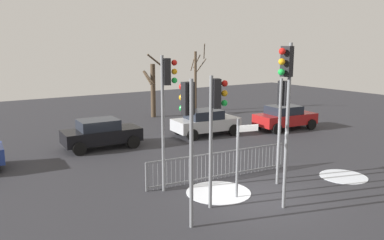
# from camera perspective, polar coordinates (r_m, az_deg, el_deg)

# --- Properties ---
(ground_plane) EXTENTS (60.00, 60.00, 0.00)m
(ground_plane) POSITION_cam_1_polar(r_m,az_deg,el_deg) (13.94, 9.67, -10.87)
(ground_plane) COLOR #2D2D33
(traffic_light_rear_left) EXTENTS (0.54, 0.38, 4.78)m
(traffic_light_rear_left) POSITION_cam_1_polar(r_m,az_deg,el_deg) (13.45, -3.71, 3.89)
(traffic_light_rear_left) COLOR slate
(traffic_light_rear_left) RESTS_ON ground
(traffic_light_foreground_right) EXTENTS (0.54, 0.38, 4.22)m
(traffic_light_foreground_right) POSITION_cam_1_polar(r_m,az_deg,el_deg) (12.03, 3.46, 1.14)
(traffic_light_foreground_right) COLOR slate
(traffic_light_foreground_right) RESTS_ON ground
(traffic_light_mid_left) EXTENTS (0.54, 0.38, 3.95)m
(traffic_light_mid_left) POSITION_cam_1_polar(r_m,az_deg,el_deg) (14.68, 12.91, 1.86)
(traffic_light_mid_left) COLOR slate
(traffic_light_mid_left) RESTS_ON ground
(traffic_light_rear_right) EXTENTS (0.57, 0.35, 5.19)m
(traffic_light_rear_right) POSITION_cam_1_polar(r_m,az_deg,el_deg) (12.14, 13.50, 4.23)
(traffic_light_rear_right) COLOR slate
(traffic_light_rear_right) RESTS_ON ground
(traffic_light_foreground_left) EXTENTS (0.33, 0.57, 4.24)m
(traffic_light_foreground_left) POSITION_cam_1_polar(r_m,az_deg,el_deg) (10.75, -0.55, 0.06)
(traffic_light_foreground_left) COLOR slate
(traffic_light_foreground_left) RESTS_ON ground
(direction_sign_post) EXTENTS (0.77, 0.24, 2.74)m
(direction_sign_post) POSITION_cam_1_polar(r_m,az_deg,el_deg) (13.30, 6.87, -4.83)
(direction_sign_post) COLOR slate
(direction_sign_post) RESTS_ON ground
(pedestrian_guard_railing) EXTENTS (6.09, 0.69, 1.07)m
(pedestrian_guard_railing) POSITION_cam_1_polar(r_m,az_deg,el_deg) (15.35, 4.04, -6.49)
(pedestrian_guard_railing) COLOR slate
(pedestrian_guard_railing) RESTS_ON ground
(car_black_far) EXTENTS (3.88, 2.09, 1.47)m
(car_black_far) POSITION_cam_1_polar(r_m,az_deg,el_deg) (20.22, -13.08, -1.86)
(car_black_far) COLOR black
(car_black_far) RESTS_ON ground
(car_red_near) EXTENTS (3.94, 2.22, 1.47)m
(car_red_near) POSITION_cam_1_polar(r_m,az_deg,el_deg) (24.76, 13.31, 0.44)
(car_red_near) COLOR maroon
(car_red_near) RESTS_ON ground
(car_silver_trailing) EXTENTS (3.93, 2.19, 1.47)m
(car_silver_trailing) POSITION_cam_1_polar(r_m,az_deg,el_deg) (22.54, 1.97, -0.28)
(car_silver_trailing) COLOR #B2B5BA
(car_silver_trailing) RESTS_ON ground
(bare_tree_left) EXTENTS (1.45, 1.25, 4.52)m
(bare_tree_left) POSITION_cam_1_polar(r_m,az_deg,el_deg) (28.14, -5.69, 4.57)
(bare_tree_left) COLOR #473828
(bare_tree_left) RESTS_ON ground
(bare_tree_centre) EXTENTS (1.36, 1.61, 5.21)m
(bare_tree_centre) POSITION_cam_1_polar(r_m,az_deg,el_deg) (30.49, 0.58, 5.97)
(bare_tree_centre) COLOR #473828
(bare_tree_centre) RESTS_ON ground
(snow_patch_kerb) EXTENTS (1.82, 1.82, 0.01)m
(snow_patch_kerb) POSITION_cam_1_polar(r_m,az_deg,el_deg) (16.77, 21.09, -7.66)
(snow_patch_kerb) COLOR silver
(snow_patch_kerb) RESTS_ON ground
(snow_patch_island) EXTENTS (2.28, 2.28, 0.01)m
(snow_patch_island) POSITION_cam_1_polar(r_m,az_deg,el_deg) (14.12, 3.86, -10.41)
(snow_patch_island) COLOR white
(snow_patch_island) RESTS_ON ground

